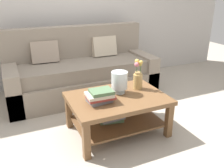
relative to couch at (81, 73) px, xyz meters
name	(u,v)px	position (x,y,z in m)	size (l,w,h in m)	color
ground_plane	(112,119)	(0.11, -0.95, -0.36)	(10.00, 10.00, 0.00)	#ADA393
back_wall	(72,5)	(0.11, 0.70, 0.99)	(6.40, 0.12, 2.70)	#BCB7B2
couch	(81,73)	(0.00, 0.00, 0.00)	(2.28, 0.90, 1.06)	gray
coffee_table	(117,107)	(0.04, -1.25, -0.03)	(1.10, 0.78, 0.46)	brown
book_stack_main	(100,96)	(-0.19, -1.30, 0.16)	(0.31, 0.23, 0.14)	slate
glass_hurricane_vase	(120,81)	(0.11, -1.16, 0.25)	(0.19, 0.19, 0.26)	silver
flower_pitcher	(138,78)	(0.37, -1.14, 0.23)	(0.11, 0.12, 0.37)	tan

